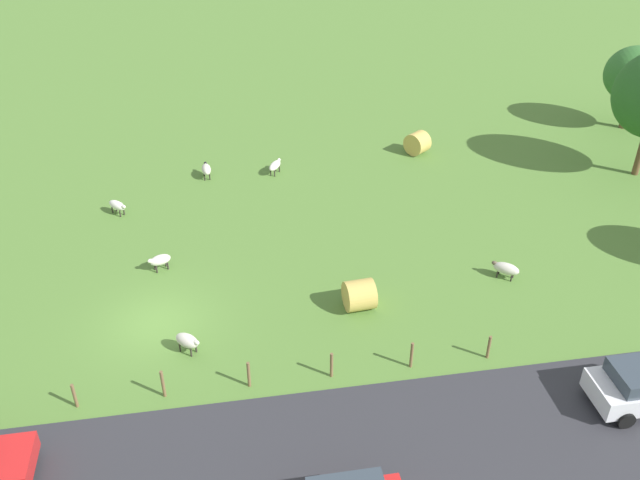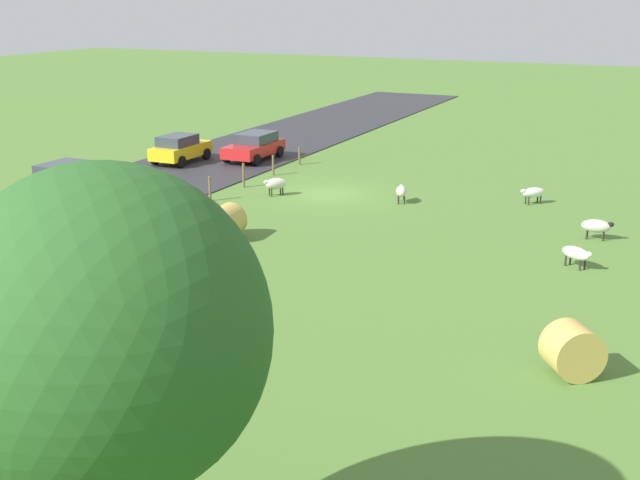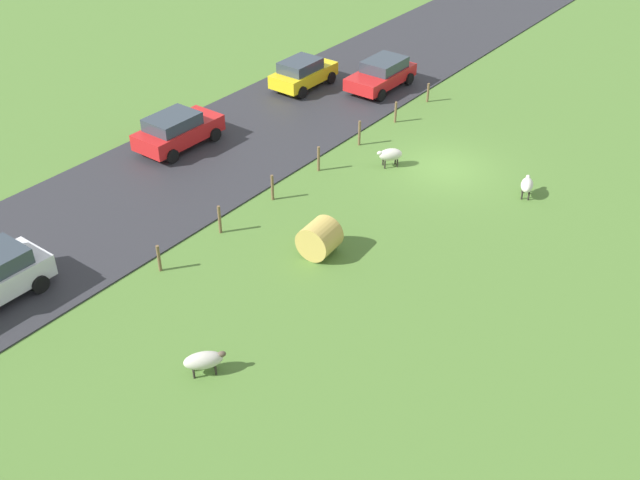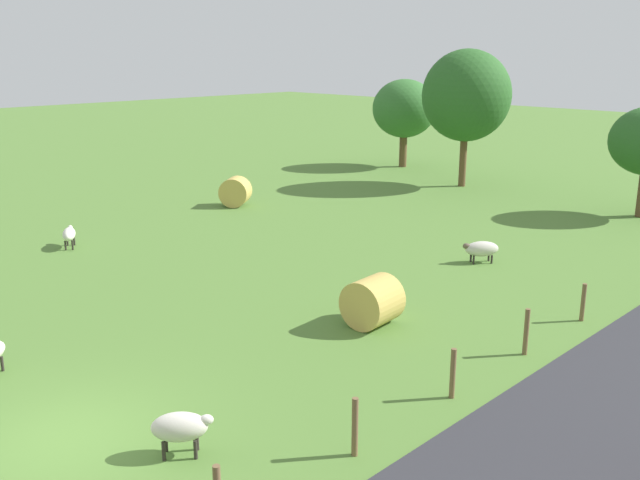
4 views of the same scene
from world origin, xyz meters
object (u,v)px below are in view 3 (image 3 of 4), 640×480
(sheep_1, at_px, (527,185))
(car_4, at_px, (382,74))
(sheep_2, at_px, (204,360))
(car_3, at_px, (177,130))
(hay_bale_1, at_px, (319,239))
(car_2, at_px, (303,73))
(sheep_0, at_px, (390,155))

(sheep_1, distance_m, car_4, 12.48)
(sheep_2, height_order, car_3, car_3)
(car_4, bearing_deg, sheep_2, 110.09)
(car_4, bearing_deg, car_3, 72.49)
(sheep_1, bearing_deg, hay_bale_1, 63.26)
(sheep_1, xyz_separation_m, hay_bale_1, (4.28, 8.49, 0.14))
(sheep_1, distance_m, sheep_2, 15.87)
(sheep_1, height_order, hay_bale_1, hay_bale_1)
(hay_bale_1, relative_size, car_3, 0.32)
(hay_bale_1, height_order, car_2, car_2)
(sheep_0, relative_size, car_3, 0.27)
(sheep_0, distance_m, sheep_1, 6.03)
(sheep_0, xyz_separation_m, car_2, (8.53, -4.55, 0.30))
(sheep_2, distance_m, hay_bale_1, 7.13)
(hay_bale_1, bearing_deg, sheep_2, 98.46)
(sheep_2, height_order, car_2, car_2)
(car_3, bearing_deg, car_2, -91.43)
(car_2, height_order, car_4, car_2)
(sheep_1, height_order, car_3, car_3)
(sheep_0, distance_m, sheep_2, 14.55)
(sheep_1, bearing_deg, sheep_0, 11.82)
(car_3, bearing_deg, car_4, -107.51)
(sheep_2, xyz_separation_m, car_3, (11.43, -9.89, 0.40))
(sheep_2, xyz_separation_m, car_2, (11.20, -18.85, 0.38))
(car_2, distance_m, car_3, 8.97)
(sheep_0, distance_m, car_2, 9.67)
(hay_bale_1, bearing_deg, car_4, -64.70)
(sheep_0, height_order, sheep_1, sheep_0)
(sheep_0, distance_m, car_3, 9.81)
(car_2, bearing_deg, sheep_2, 120.72)
(sheep_0, height_order, car_3, car_3)
(sheep_1, xyz_separation_m, sheep_2, (3.23, 15.54, -0.04))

